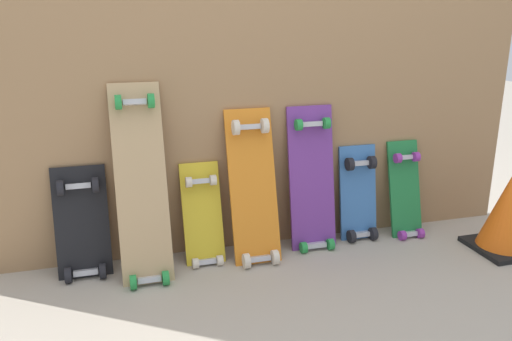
{
  "coord_description": "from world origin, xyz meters",
  "views": [
    {
      "loc": [
        -0.66,
        -2.37,
        1.17
      ],
      "look_at": [
        0.0,
        -0.07,
        0.44
      ],
      "focal_mm": 36.96,
      "sensor_mm": 36.0,
      "label": 1
    }
  ],
  "objects_px": {
    "skateboard_purple": "(312,185)",
    "traffic_cone": "(508,212)",
    "skateboard_black": "(82,229)",
    "skateboard_orange": "(254,193)",
    "skateboard_natural": "(142,191)",
    "skateboard_blue": "(359,198)",
    "skateboard_yellow": "(203,221)",
    "skateboard_green": "(406,196)"
  },
  "relations": [
    {
      "from": "skateboard_blue",
      "to": "skateboard_purple",
      "type": "bearing_deg",
      "value": -175.92
    },
    {
      "from": "skateboard_yellow",
      "to": "skateboard_orange",
      "type": "distance_m",
      "value": 0.28
    },
    {
      "from": "skateboard_black",
      "to": "traffic_cone",
      "type": "height_order",
      "value": "skateboard_black"
    },
    {
      "from": "skateboard_orange",
      "to": "skateboard_purple",
      "type": "xyz_separation_m",
      "value": [
        0.32,
        0.05,
        -0.0
      ]
    },
    {
      "from": "skateboard_yellow",
      "to": "skateboard_purple",
      "type": "height_order",
      "value": "skateboard_purple"
    },
    {
      "from": "skateboard_orange",
      "to": "skateboard_natural",
      "type": "bearing_deg",
      "value": -177.2
    },
    {
      "from": "skateboard_blue",
      "to": "traffic_cone",
      "type": "xyz_separation_m",
      "value": [
        0.65,
        -0.35,
        -0.01
      ]
    },
    {
      "from": "skateboard_yellow",
      "to": "traffic_cone",
      "type": "bearing_deg",
      "value": -12.06
    },
    {
      "from": "skateboard_purple",
      "to": "skateboard_orange",
      "type": "bearing_deg",
      "value": -171.83
    },
    {
      "from": "skateboard_natural",
      "to": "skateboard_yellow",
      "type": "bearing_deg",
      "value": 11.31
    },
    {
      "from": "skateboard_purple",
      "to": "traffic_cone",
      "type": "distance_m",
      "value": 0.99
    },
    {
      "from": "skateboard_blue",
      "to": "skateboard_green",
      "type": "height_order",
      "value": "skateboard_green"
    },
    {
      "from": "skateboard_orange",
      "to": "traffic_cone",
      "type": "height_order",
      "value": "skateboard_orange"
    },
    {
      "from": "skateboard_purple",
      "to": "skateboard_blue",
      "type": "xyz_separation_m",
      "value": [
        0.28,
        0.02,
        -0.11
      ]
    },
    {
      "from": "skateboard_black",
      "to": "skateboard_natural",
      "type": "xyz_separation_m",
      "value": [
        0.27,
        -0.07,
        0.18
      ]
    },
    {
      "from": "skateboard_green",
      "to": "traffic_cone",
      "type": "height_order",
      "value": "skateboard_green"
    },
    {
      "from": "skateboard_green",
      "to": "traffic_cone",
      "type": "distance_m",
      "value": 0.5
    },
    {
      "from": "skateboard_purple",
      "to": "skateboard_green",
      "type": "xyz_separation_m",
      "value": [
        0.54,
        -0.01,
        -0.11
      ]
    },
    {
      "from": "skateboard_yellow",
      "to": "skateboard_purple",
      "type": "relative_size",
      "value": 0.69
    },
    {
      "from": "skateboard_natural",
      "to": "skateboard_orange",
      "type": "relative_size",
      "value": 1.19
    },
    {
      "from": "skateboard_black",
      "to": "skateboard_yellow",
      "type": "xyz_separation_m",
      "value": [
        0.55,
        -0.01,
        -0.02
      ]
    },
    {
      "from": "skateboard_black",
      "to": "skateboard_orange",
      "type": "distance_m",
      "value": 0.8
    },
    {
      "from": "skateboard_black",
      "to": "skateboard_natural",
      "type": "bearing_deg",
      "value": -14.04
    },
    {
      "from": "skateboard_natural",
      "to": "skateboard_purple",
      "type": "xyz_separation_m",
      "value": [
        0.84,
        0.07,
        -0.07
      ]
    },
    {
      "from": "skateboard_purple",
      "to": "skateboard_natural",
      "type": "bearing_deg",
      "value": -175.16
    },
    {
      "from": "skateboard_orange",
      "to": "skateboard_green",
      "type": "bearing_deg",
      "value": 2.7
    },
    {
      "from": "skateboard_natural",
      "to": "skateboard_yellow",
      "type": "height_order",
      "value": "skateboard_natural"
    },
    {
      "from": "skateboard_black",
      "to": "skateboard_purple",
      "type": "relative_size",
      "value": 0.71
    },
    {
      "from": "traffic_cone",
      "to": "skateboard_green",
      "type": "bearing_deg",
      "value": 139.44
    },
    {
      "from": "skateboard_black",
      "to": "skateboard_yellow",
      "type": "height_order",
      "value": "skateboard_black"
    },
    {
      "from": "traffic_cone",
      "to": "skateboard_blue",
      "type": "bearing_deg",
      "value": 151.41
    },
    {
      "from": "skateboard_natural",
      "to": "skateboard_purple",
      "type": "relative_size",
      "value": 1.18
    },
    {
      "from": "skateboard_yellow",
      "to": "traffic_cone",
      "type": "relative_size",
      "value": 1.32
    },
    {
      "from": "skateboard_orange",
      "to": "skateboard_blue",
      "type": "relative_size",
      "value": 1.41
    },
    {
      "from": "skateboard_black",
      "to": "skateboard_purple",
      "type": "bearing_deg",
      "value": 0.19
    },
    {
      "from": "skateboard_yellow",
      "to": "traffic_cone",
      "type": "height_order",
      "value": "skateboard_yellow"
    },
    {
      "from": "skateboard_green",
      "to": "skateboard_yellow",
      "type": "bearing_deg",
      "value": -179.49
    },
    {
      "from": "skateboard_black",
      "to": "skateboard_green",
      "type": "bearing_deg",
      "value": -0.06
    },
    {
      "from": "skateboard_orange",
      "to": "skateboard_green",
      "type": "distance_m",
      "value": 0.87
    },
    {
      "from": "skateboard_natural",
      "to": "skateboard_yellow",
      "type": "distance_m",
      "value": 0.35
    },
    {
      "from": "skateboard_natural",
      "to": "skateboard_orange",
      "type": "bearing_deg",
      "value": 2.8
    },
    {
      "from": "skateboard_yellow",
      "to": "skateboard_green",
      "type": "relative_size",
      "value": 0.94
    }
  ]
}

